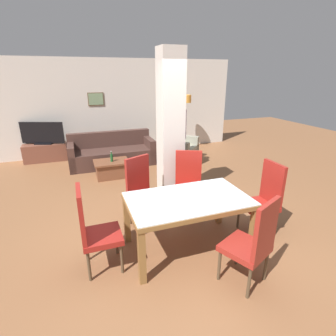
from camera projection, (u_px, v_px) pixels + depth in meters
name	position (u px, v px, depth m)	size (l,w,h in m)	color
ground_plane	(187.00, 247.00, 3.67)	(18.00, 18.00, 0.00)	brown
back_wall	(118.00, 107.00, 7.73)	(7.20, 0.09, 2.70)	beige
divider_pillar	(170.00, 131.00, 4.56)	(0.40, 0.39, 2.70)	beige
dining_table	(188.00, 209.00, 3.47)	(1.59, 0.95, 0.76)	olive
dining_chair_near_right	(253.00, 241.00, 2.84)	(0.61, 0.61, 1.09)	maroon
dining_chair_head_left	(93.00, 228.00, 3.09)	(0.46, 0.46, 1.09)	maroon
dining_chair_far_left	(143.00, 190.00, 4.11)	(0.61, 0.61, 1.09)	maroon
dining_chair_far_right	(188.00, 182.00, 4.38)	(0.61, 0.61, 1.09)	maroon
dining_chair_head_right	(264.00, 197.00, 3.87)	(0.46, 0.46, 1.09)	maroon
sofa	(112.00, 154.00, 6.92)	(2.17, 0.86, 0.83)	#452C26
armchair	(178.00, 150.00, 7.23)	(1.24, 1.24, 0.82)	gray
coffee_table	(112.00, 169.00, 6.09)	(0.79, 0.57, 0.39)	brown
bottle	(112.00, 158.00, 5.97)	(0.06, 0.06, 0.25)	#194C23
tv_stand	(46.00, 152.00, 7.19)	(1.10, 0.40, 0.48)	brown
tv_screen	(42.00, 133.00, 7.01)	(1.09, 0.44, 0.60)	black
floor_lamp	(186.00, 104.00, 7.77)	(0.32, 0.32, 1.69)	#B7B7BC
standing_person	(179.00, 130.00, 6.23)	(0.25, 0.39, 1.75)	#294D64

